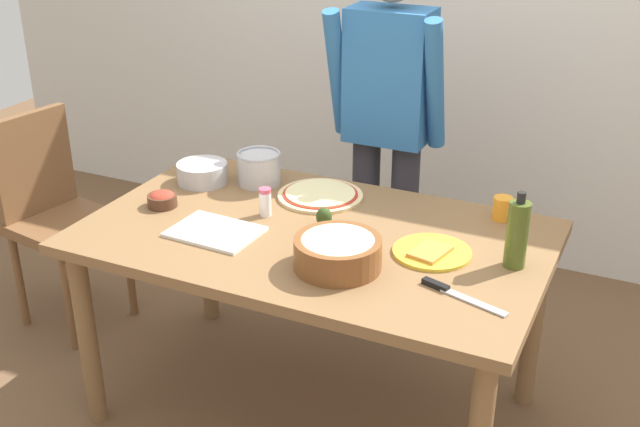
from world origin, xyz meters
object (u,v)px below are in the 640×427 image
(small_sauce_bowl, at_px, (162,199))
(steel_pot, at_px, (259,168))
(plate_with_slice, at_px, (432,252))
(olive_oil_bottle, at_px, (517,234))
(dining_table, at_px, (314,255))
(chef_knife, at_px, (453,293))
(mixing_bowl_steel, at_px, (202,173))
(popcorn_bowl, at_px, (338,250))
(avocado, at_px, (324,217))
(salt_shaker, at_px, (265,202))
(person_cook, at_px, (387,120))
(chair_wooden_left, at_px, (55,208))
(cutting_board_white, at_px, (215,232))
(pizza_raw_on_board, at_px, (320,195))
(cup_orange, at_px, (502,208))

(small_sauce_bowl, distance_m, steel_pot, 0.41)
(plate_with_slice, relative_size, olive_oil_bottle, 1.02)
(dining_table, height_order, chef_knife, chef_knife)
(mixing_bowl_steel, bearing_deg, plate_with_slice, -11.11)
(dining_table, height_order, popcorn_bowl, popcorn_bowl)
(chef_knife, bearing_deg, avocado, 154.36)
(small_sauce_bowl, distance_m, olive_oil_bottle, 1.29)
(dining_table, height_order, salt_shaker, salt_shaker)
(small_sauce_bowl, bearing_deg, person_cook, 54.00)
(chair_wooden_left, distance_m, mixing_bowl_steel, 0.78)
(mixing_bowl_steel, bearing_deg, chair_wooden_left, -173.35)
(plate_with_slice, relative_size, chef_knife, 0.91)
(person_cook, bearing_deg, avocado, -87.27)
(person_cook, xyz_separation_m, chair_wooden_left, (-1.30, -0.62, -0.40))
(plate_with_slice, bearing_deg, chair_wooden_left, 176.23)
(popcorn_bowl, xyz_separation_m, cutting_board_white, (-0.48, 0.04, -0.06))
(chair_wooden_left, xyz_separation_m, cutting_board_white, (1.02, -0.29, 0.23))
(pizza_raw_on_board, relative_size, plate_with_slice, 1.25)
(person_cook, distance_m, small_sauce_bowl, 1.00)
(cup_orange, bearing_deg, cutting_board_white, -148.27)
(chair_wooden_left, xyz_separation_m, plate_with_slice, (1.74, -0.11, 0.23))
(plate_with_slice, xyz_separation_m, cutting_board_white, (-0.73, -0.17, -0.00))
(olive_oil_bottle, bearing_deg, cup_orange, 109.75)
(salt_shaker, bearing_deg, dining_table, -12.66)
(small_sauce_bowl, distance_m, cutting_board_white, 0.32)
(avocado, bearing_deg, steel_pot, 148.34)
(person_cook, distance_m, chef_knife, 1.14)
(dining_table, distance_m, avocado, 0.14)
(chair_wooden_left, xyz_separation_m, steel_pot, (0.93, 0.17, 0.29))
(steel_pot, relative_size, cup_orange, 2.04)
(mixing_bowl_steel, xyz_separation_m, cutting_board_white, (0.29, -0.37, -0.03))
(small_sauce_bowl, bearing_deg, cutting_board_white, -20.48)
(plate_with_slice, distance_m, olive_oil_bottle, 0.28)
(cutting_board_white, distance_m, chef_knife, 0.87)
(salt_shaker, bearing_deg, pizza_raw_on_board, 64.88)
(mixing_bowl_steel, xyz_separation_m, cup_orange, (1.16, 0.17, 0.00))
(dining_table, distance_m, small_sauce_bowl, 0.62)
(popcorn_bowl, bearing_deg, steel_pot, 138.38)
(chair_wooden_left, height_order, chef_knife, chair_wooden_left)
(person_cook, height_order, small_sauce_bowl, person_cook)
(chair_wooden_left, relative_size, pizza_raw_on_board, 2.91)
(small_sauce_bowl, bearing_deg, steel_pot, 58.05)
(dining_table, height_order, avocado, avocado)
(pizza_raw_on_board, xyz_separation_m, cutting_board_white, (-0.20, -0.44, -0.00))
(mixing_bowl_steel, height_order, olive_oil_bottle, olive_oil_bottle)
(chef_knife, bearing_deg, plate_with_slice, 122.18)
(olive_oil_bottle, bearing_deg, pizza_raw_on_board, 163.85)
(person_cook, xyz_separation_m, avocado, (0.03, -0.70, -0.14))
(small_sauce_bowl, bearing_deg, cup_orange, 20.03)
(chair_wooden_left, relative_size, avocado, 13.57)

